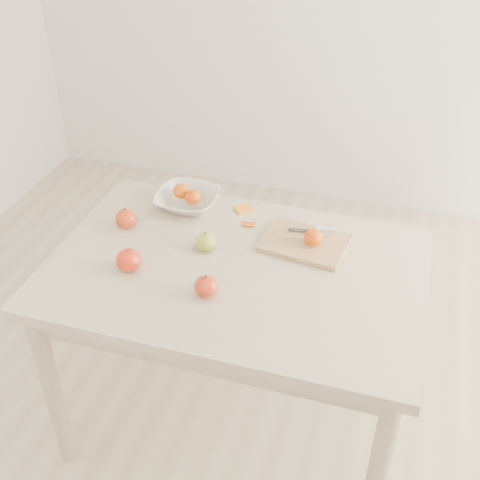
# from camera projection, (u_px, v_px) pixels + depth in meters

# --- Properties ---
(ground) EXTENTS (3.50, 3.50, 0.00)m
(ground) POSITION_uv_depth(u_px,v_px,m) (236.00, 417.00, 2.36)
(ground) COLOR #C6B293
(ground) RESTS_ON ground
(table) EXTENTS (1.20, 0.80, 0.75)m
(table) POSITION_uv_depth(u_px,v_px,m) (236.00, 290.00, 1.98)
(table) COLOR beige
(table) RESTS_ON ground
(cutting_board) EXTENTS (0.30, 0.23, 0.02)m
(cutting_board) POSITION_uv_depth(u_px,v_px,m) (304.00, 243.00, 2.01)
(cutting_board) COLOR tan
(cutting_board) RESTS_ON table
(board_tangerine) EXTENTS (0.06, 0.06, 0.05)m
(board_tangerine) POSITION_uv_depth(u_px,v_px,m) (313.00, 237.00, 1.98)
(board_tangerine) COLOR #D95207
(board_tangerine) RESTS_ON cutting_board
(fruit_bowl) EXTENTS (0.23, 0.23, 0.06)m
(fruit_bowl) POSITION_uv_depth(u_px,v_px,m) (187.00, 200.00, 2.20)
(fruit_bowl) COLOR silver
(fruit_bowl) RESTS_ON table
(bowl_tangerine_near) EXTENTS (0.06, 0.06, 0.06)m
(bowl_tangerine_near) POSITION_uv_depth(u_px,v_px,m) (182.00, 191.00, 2.20)
(bowl_tangerine_near) COLOR #CF4607
(bowl_tangerine_near) RESTS_ON fruit_bowl
(bowl_tangerine_far) EXTENTS (0.06, 0.06, 0.05)m
(bowl_tangerine_far) POSITION_uv_depth(u_px,v_px,m) (193.00, 197.00, 2.16)
(bowl_tangerine_far) COLOR #E24A07
(bowl_tangerine_far) RESTS_ON fruit_bowl
(orange_peel_a) EXTENTS (0.07, 0.07, 0.01)m
(orange_peel_a) POSITION_uv_depth(u_px,v_px,m) (244.00, 210.00, 2.19)
(orange_peel_a) COLOR orange
(orange_peel_a) RESTS_ON table
(orange_peel_b) EXTENTS (0.05, 0.04, 0.01)m
(orange_peel_b) POSITION_uv_depth(u_px,v_px,m) (249.00, 224.00, 2.11)
(orange_peel_b) COLOR #D85B0F
(orange_peel_b) RESTS_ON table
(paring_knife) EXTENTS (0.17, 0.06, 0.01)m
(paring_knife) POSITION_uv_depth(u_px,v_px,m) (322.00, 230.00, 2.05)
(paring_knife) COLOR white
(paring_knife) RESTS_ON cutting_board
(apple_green) EXTENTS (0.07, 0.07, 0.06)m
(apple_green) POSITION_uv_depth(u_px,v_px,m) (206.00, 242.00, 1.98)
(apple_green) COLOR olive
(apple_green) RESTS_ON table
(apple_red_b) EXTENTS (0.08, 0.08, 0.07)m
(apple_red_b) POSITION_uv_depth(u_px,v_px,m) (129.00, 260.00, 1.89)
(apple_red_b) COLOR #A70B02
(apple_red_b) RESTS_ON table
(apple_red_c) EXTENTS (0.07, 0.07, 0.07)m
(apple_red_c) POSITION_uv_depth(u_px,v_px,m) (206.00, 286.00, 1.79)
(apple_red_c) COLOR maroon
(apple_red_c) RESTS_ON table
(apple_red_a) EXTENTS (0.07, 0.07, 0.07)m
(apple_red_a) POSITION_uv_depth(u_px,v_px,m) (126.00, 219.00, 2.09)
(apple_red_a) COLOR #9D0A0B
(apple_red_a) RESTS_ON table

